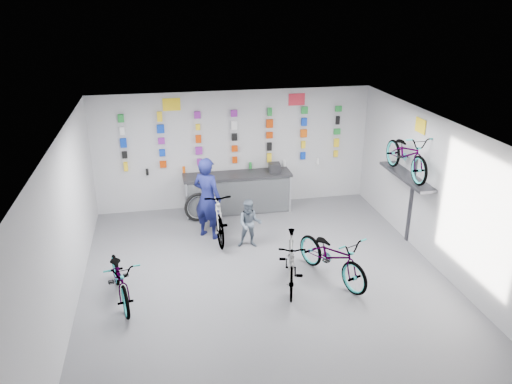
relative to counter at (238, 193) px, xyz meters
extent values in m
plane|color=#505055|center=(0.00, -3.54, -0.49)|extent=(8.00, 8.00, 0.00)
plane|color=white|center=(0.00, -3.54, 2.51)|extent=(8.00, 8.00, 0.00)
plane|color=#B7B6B9|center=(0.00, 0.46, 1.01)|extent=(7.00, 0.00, 7.00)
plane|color=#B7B6B9|center=(0.00, -7.54, 1.01)|extent=(7.00, 0.00, 7.00)
plane|color=#B7B6B9|center=(-3.50, -3.54, 1.01)|extent=(0.00, 8.00, 8.00)
plane|color=#B7B6B9|center=(3.50, -3.54, 1.01)|extent=(0.00, 8.00, 8.00)
cube|color=black|center=(0.00, 0.01, -0.04)|extent=(2.60, 0.60, 0.90)
cube|color=silver|center=(0.00, -0.29, -0.01)|extent=(2.60, 0.02, 0.90)
cube|color=silver|center=(-1.30, -0.29, -0.01)|extent=(0.04, 0.04, 0.96)
cube|color=silver|center=(1.30, -0.29, -0.01)|extent=(0.04, 0.04, 0.96)
cube|color=black|center=(0.00, 0.01, 0.48)|extent=(2.70, 0.66, 0.06)
cube|color=yellow|center=(-2.70, 0.39, 0.76)|extent=(0.10, 0.06, 0.23)
cube|color=#BF3404|center=(-1.80, 0.39, 0.76)|extent=(0.16, 0.06, 0.17)
cube|color=#7E1E8C|center=(-0.90, 0.39, 0.76)|extent=(0.12, 0.06, 0.17)
cube|color=#BF3404|center=(0.00, 0.39, 0.76)|extent=(0.12, 0.06, 0.16)
cube|color=yellow|center=(0.90, 0.39, 0.76)|extent=(0.11, 0.06, 0.24)
cube|color=#0932AF|center=(1.80, 0.39, 0.76)|extent=(0.13, 0.06, 0.19)
cube|color=yellow|center=(2.70, 0.39, 0.76)|extent=(0.11, 0.06, 0.17)
cube|color=black|center=(-2.70, 0.39, 1.06)|extent=(0.12, 0.06, 0.17)
cube|color=#0932AF|center=(-1.80, 0.39, 1.06)|extent=(0.15, 0.06, 0.17)
cube|color=#7E1E8C|center=(-0.90, 0.39, 1.06)|extent=(0.17, 0.06, 0.19)
cube|color=#BF3404|center=(0.00, 0.39, 1.06)|extent=(0.15, 0.06, 0.15)
cube|color=black|center=(0.90, 0.39, 1.06)|extent=(0.12, 0.06, 0.21)
cube|color=yellow|center=(1.80, 0.39, 1.06)|extent=(0.10, 0.06, 0.19)
cube|color=yellow|center=(2.70, 0.39, 1.06)|extent=(0.13, 0.06, 0.22)
cube|color=#0932AF|center=(-2.70, 0.39, 1.36)|extent=(0.15, 0.06, 0.23)
cube|color=#7E1E8C|center=(-1.80, 0.39, 1.36)|extent=(0.16, 0.06, 0.15)
cube|color=#BF3404|center=(-0.90, 0.39, 1.36)|extent=(0.14, 0.06, 0.19)
cube|color=black|center=(0.00, 0.39, 1.36)|extent=(0.14, 0.06, 0.18)
cube|color=#BF3404|center=(0.90, 0.39, 1.36)|extent=(0.16, 0.06, 0.16)
cube|color=#D84F08|center=(1.80, 0.39, 1.36)|extent=(0.17, 0.06, 0.20)
cube|color=#1E8530|center=(2.70, 0.39, 1.36)|extent=(0.17, 0.06, 0.15)
cube|color=white|center=(-2.70, 0.39, 1.66)|extent=(0.11, 0.06, 0.18)
cube|color=#0932AF|center=(-1.80, 0.39, 1.66)|extent=(0.18, 0.06, 0.20)
cube|color=yellow|center=(-0.90, 0.39, 1.66)|extent=(0.11, 0.06, 0.15)
cube|color=white|center=(0.00, 0.39, 1.66)|extent=(0.14, 0.06, 0.22)
cube|color=#BF3404|center=(0.90, 0.39, 1.66)|extent=(0.17, 0.06, 0.21)
cube|color=#0932AF|center=(1.80, 0.39, 1.66)|extent=(0.14, 0.06, 0.20)
cube|color=black|center=(2.70, 0.39, 1.66)|extent=(0.09, 0.06, 0.22)
cube|color=#1E8530|center=(-2.70, 0.39, 1.96)|extent=(0.14, 0.06, 0.19)
cube|color=yellow|center=(-1.80, 0.39, 1.96)|extent=(0.12, 0.06, 0.24)
cube|color=#7E1E8C|center=(-0.90, 0.39, 1.96)|extent=(0.15, 0.06, 0.17)
cube|color=#7E1E8C|center=(0.00, 0.39, 1.96)|extent=(0.16, 0.06, 0.17)
cube|color=#1E8530|center=(0.90, 0.39, 1.96)|extent=(0.11, 0.06, 0.21)
cube|color=#1E8530|center=(1.80, 0.39, 1.96)|extent=(0.16, 0.06, 0.18)
cube|color=#1E8530|center=(2.70, 0.39, 1.96)|extent=(0.16, 0.06, 0.14)
cylinder|color=black|center=(-2.20, 0.37, 0.59)|extent=(0.07, 0.07, 0.16)
cylinder|color=#D84F08|center=(-1.30, 0.37, 0.59)|extent=(0.07, 0.07, 0.16)
cylinder|color=#1E8530|center=(0.40, 0.37, 0.59)|extent=(0.07, 0.07, 0.16)
cylinder|color=white|center=(1.30, 0.37, 0.59)|extent=(0.07, 0.07, 0.16)
cylinder|color=white|center=(2.20, 0.37, 0.59)|extent=(0.07, 0.07, 0.16)
cube|color=#333338|center=(3.30, -2.34, 1.06)|extent=(0.38, 1.90, 0.06)
cube|color=#333338|center=(3.48, -2.34, 0.51)|extent=(0.04, 0.10, 2.00)
cube|color=yellow|center=(-1.50, 0.44, 2.23)|extent=(0.42, 0.02, 0.30)
cube|color=red|center=(1.60, 0.44, 2.23)|extent=(0.42, 0.02, 0.30)
cube|color=yellow|center=(3.48, -2.34, 2.16)|extent=(0.02, 0.40, 0.30)
imported|color=gray|center=(-2.71, -3.50, -0.03)|extent=(0.96, 1.84, 0.92)
imported|color=gray|center=(0.43, -3.62, 0.03)|extent=(0.88, 1.78, 1.03)
imported|color=gray|center=(1.27, -3.55, 0.02)|extent=(1.35, 2.02, 1.01)
imported|color=gray|center=(-0.73, -1.30, 0.12)|extent=(0.69, 2.04, 1.21)
imported|color=gray|center=(3.25, -2.34, 1.57)|extent=(0.63, 1.80, 0.95)
imported|color=#11164B|center=(-0.89, -1.27, 0.46)|extent=(0.82, 0.79, 1.89)
imported|color=slate|center=(-0.05, -1.95, 0.06)|extent=(0.60, 0.51, 1.10)
torus|color=black|center=(-1.03, -0.37, -0.14)|extent=(0.73, 0.33, 0.71)
torus|color=silver|center=(-1.03, -0.37, -0.14)|extent=(0.59, 0.24, 0.58)
cube|color=black|center=(0.95, 0.01, 0.62)|extent=(0.31, 0.32, 0.22)
camera|label=1|loc=(-1.82, -11.56, 4.73)|focal=35.00mm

